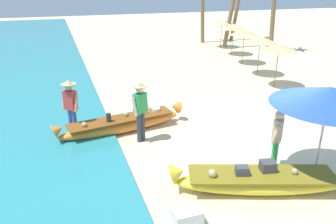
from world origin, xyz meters
The scene contains 13 objects.
ground_plane centered at (0.00, 0.00, 0.00)m, with size 80.00×80.00×0.00m, color beige.
boat_yellow_foreground centered at (-1.28, -1.37, 0.25)m, with size 4.06×1.97×0.73m.
boat_orange_midground centered at (-3.59, 2.68, 0.26)m, with size 4.21×1.31×0.73m.
person_vendor_hatted centered at (-3.19, 1.87, 1.05)m, with size 0.57×0.46×1.80m.
person_tourist_customer centered at (-0.44, -0.67, 0.88)m, with size 0.51×0.53×1.56m.
person_vendor_assistant centered at (-5.04, 2.89, 1.02)m, with size 0.53×0.53×1.75m.
patio_umbrella_large centered at (0.20, -1.38, 2.08)m, with size 2.50×2.50×2.29m.
parasol_row_0 centered at (3.74, 5.14, 1.75)m, with size 1.60×1.60×1.91m.
parasol_row_1 centered at (4.11, 7.08, 1.75)m, with size 1.60×1.60×1.91m.
parasol_row_2 centered at (4.64, 9.44, 1.75)m, with size 1.60×1.60×1.91m.
parasol_row_3 centered at (5.26, 11.74, 1.75)m, with size 1.60×1.60×1.91m.
parasol_row_4 centered at (5.71, 14.16, 1.75)m, with size 1.60×1.60×1.91m.
cooler_box centered at (-3.25, -1.87, 0.16)m, with size 0.55×0.38×0.32m, color silver.
Camera 1 is at (-5.23, -6.58, 4.40)m, focal length 35.12 mm.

